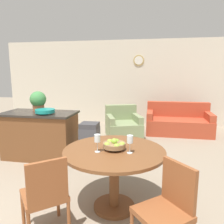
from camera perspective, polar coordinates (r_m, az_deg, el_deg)
wall_back at (r=7.22m, az=2.54°, el=7.69°), size 8.00×0.09×2.70m
dining_table at (r=2.71m, az=0.58°, el=-13.23°), size 1.22×1.22×0.76m
dining_chair_near_left at (r=2.42m, az=-17.00°, el=-19.56°), size 0.59×0.59×0.87m
dining_chair_near_right at (r=2.21m, az=14.47°, el=-22.58°), size 0.59×0.59×0.87m
fruit_bowl at (r=2.63m, az=0.60°, el=-8.53°), size 0.27×0.27×0.14m
wine_glass_left at (r=2.53m, az=-3.85°, el=-7.05°), size 0.07×0.07×0.21m
wine_glass_right at (r=2.50m, az=4.71°, el=-7.30°), size 0.07×0.07×0.21m
kitchen_island at (r=4.57m, az=-18.22°, el=-5.68°), size 1.42×0.73×0.91m
teal_bowl at (r=4.25m, az=-17.08°, el=0.24°), size 0.36×0.36×0.09m
potted_plant at (r=4.63m, az=-18.74°, el=2.86°), size 0.32×0.32×0.39m
trash_bin at (r=4.14m, az=-5.83°, el=-8.04°), size 0.33×0.32×0.76m
couch at (r=6.36m, az=16.89°, el=-2.76°), size 1.73×0.92×0.84m
armchair at (r=5.80m, az=2.91°, el=-3.68°), size 1.11×1.15×0.80m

